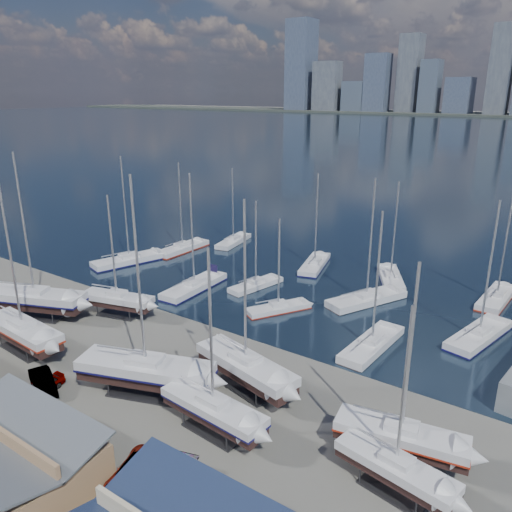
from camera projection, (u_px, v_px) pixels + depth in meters
The scene contains 27 objects.
ground at pixel (174, 376), 46.73m from camera, with size 1400.00×1400.00×0.00m, color #605E59.
shed_grey at pixel (8, 454), 33.54m from camera, with size 12.60×8.40×4.17m.
sailboat_cradle_0 at pixel (35, 299), 58.39m from camera, with size 12.46×7.59×19.24m.
sailboat_cradle_1 at pixel (23, 331), 50.78m from camera, with size 10.88×3.61×17.23m.
sailboat_cradle_2 at pixel (117, 300), 58.77m from camera, with size 9.17×4.65×14.53m.
sailboat_cradle_3 at pixel (146, 370), 43.42m from camera, with size 12.59×7.24×19.36m.
sailboat_cradle_4 at pixel (246, 367), 44.20m from camera, with size 11.03×5.29×17.26m.
sailboat_cradle_5 at pixel (213, 409), 38.49m from camera, with size 9.49×3.37×15.11m.
sailboat_cradle_6 at pixel (401, 436), 35.45m from camera, with size 9.65×4.10×15.18m.
sailboat_cradle_7 at pixel (396, 468), 32.57m from camera, with size 8.45×3.67×13.55m.
sailboat_moored_0 at pixel (129, 261), 77.16m from camera, with size 6.57×11.94×17.20m.
sailboat_moored_1 at pixel (183, 249), 83.05m from camera, with size 3.17×10.35×15.36m.
sailboat_moored_2 at pixel (233, 242), 87.04m from camera, with size 4.03×9.40×13.74m.
sailboat_moored_3 at pixel (194, 288), 66.81m from camera, with size 3.56×11.11×16.42m.
sailboat_moored_4 at pixel (256, 285), 67.55m from camera, with size 4.03×8.61×12.54m.
sailboat_moored_5 at pixel (315, 265), 75.38m from camera, with size 5.22×10.33×14.87m.
sailboat_moored_6 at pixel (278, 309), 60.32m from camera, with size 6.06×8.10×12.07m.
sailboat_moored_7 at pixel (366, 301), 62.70m from camera, with size 7.53×11.19×16.54m.
sailboat_moored_8 at pixel (390, 279), 69.97m from camera, with size 6.98×10.00×14.71m.
sailboat_moored_9 at pixel (372, 346), 51.59m from camera, with size 3.46×10.28×15.28m.
sailboat_moored_10 at pixel (479, 337), 53.54m from camera, with size 5.29×11.05×15.92m.
sailboat_moored_11 at pixel (496, 299), 63.26m from camera, with size 3.45×10.21×15.03m.
car_a at pixel (42, 385), 44.10m from camera, with size 1.60×3.97×1.35m, color gray.
car_b at pixel (43, 382), 44.28m from camera, with size 1.69×4.86×1.60m, color gray.
car_c at pixel (133, 473), 33.88m from camera, with size 2.36×5.12×1.42m, color gray.
car_d at pixel (173, 485), 32.88m from camera, with size 1.96×4.82×1.40m, color gray.
flagpole at pixel (211, 312), 44.85m from camera, with size 1.00×0.12×11.32m.
Camera 1 is at (29.43, -39.31, 25.39)m, focal length 35.00 mm.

